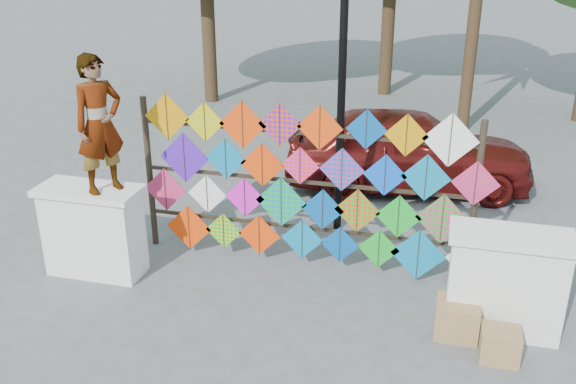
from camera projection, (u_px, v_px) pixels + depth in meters
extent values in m
plane|color=slate|center=(288.00, 290.00, 8.58)|extent=(80.00, 80.00, 0.00)
cube|color=white|center=(94.00, 233.00, 8.80)|extent=(1.30, 0.55, 1.20)
cube|color=white|center=(88.00, 190.00, 8.55)|extent=(1.40, 0.65, 0.08)
cube|color=white|center=(505.00, 285.00, 7.55)|extent=(1.30, 0.55, 1.20)
cube|color=white|center=(512.00, 236.00, 7.30)|extent=(1.40, 0.65, 0.08)
cylinder|color=black|center=(150.00, 173.00, 9.38)|extent=(0.09, 0.09, 2.30)
cylinder|color=black|center=(474.00, 205.00, 8.32)|extent=(0.09, 0.09, 2.30)
cube|color=black|center=(302.00, 227.00, 9.08)|extent=(4.60, 0.04, 0.04)
cube|color=black|center=(302.00, 182.00, 8.81)|extent=(4.60, 0.04, 0.04)
cube|color=black|center=(303.00, 133.00, 8.54)|extent=(4.60, 0.04, 0.04)
cube|color=orange|center=(167.00, 117.00, 8.89)|extent=(0.67, 0.01, 0.67)
cube|color=black|center=(167.00, 117.00, 8.88)|extent=(0.01, 0.01, 0.66)
cube|color=gold|center=(205.00, 122.00, 8.78)|extent=(0.57, 0.01, 0.57)
cube|color=black|center=(205.00, 122.00, 8.76)|extent=(0.01, 0.01, 0.56)
cube|color=#F8420B|center=(243.00, 125.00, 8.65)|extent=(0.68, 0.01, 0.68)
cube|color=black|center=(242.00, 125.00, 8.64)|extent=(0.01, 0.01, 0.66)
cube|color=#5019BE|center=(280.00, 125.00, 8.51)|extent=(0.60, 0.01, 0.60)
cube|color=black|center=(280.00, 125.00, 8.50)|extent=(0.01, 0.01, 0.59)
cube|color=#F8420B|center=(320.00, 128.00, 8.39)|extent=(0.62, 0.01, 0.62)
cube|color=black|center=(320.00, 128.00, 8.38)|extent=(0.01, 0.01, 0.61)
cube|color=#064FA1|center=(366.00, 129.00, 8.24)|extent=(0.54, 0.01, 0.54)
cube|color=black|center=(366.00, 130.00, 8.23)|extent=(0.01, 0.01, 0.53)
cube|color=orange|center=(407.00, 135.00, 8.13)|extent=(0.57, 0.01, 0.57)
cube|color=black|center=(407.00, 136.00, 8.12)|extent=(0.01, 0.01, 0.56)
cube|color=white|center=(450.00, 140.00, 8.01)|extent=(0.71, 0.01, 0.71)
cube|color=black|center=(450.00, 141.00, 8.00)|extent=(0.01, 0.01, 0.70)
cube|color=#5019BE|center=(184.00, 158.00, 9.02)|extent=(0.74, 0.01, 0.74)
cube|color=black|center=(184.00, 158.00, 9.01)|extent=(0.01, 0.01, 0.73)
cube|color=#0A78AE|center=(226.00, 159.00, 8.86)|extent=(0.60, 0.01, 0.60)
cube|color=black|center=(226.00, 159.00, 8.85)|extent=(0.01, 0.01, 0.59)
cube|color=#FD3E07|center=(262.00, 165.00, 8.76)|extent=(0.63, 0.01, 0.63)
cube|color=black|center=(262.00, 165.00, 8.75)|extent=(0.01, 0.01, 0.62)
cube|color=#F8420B|center=(300.00, 166.00, 8.62)|extent=(0.53, 0.01, 0.53)
cube|color=black|center=(300.00, 166.00, 8.61)|extent=(0.01, 0.01, 0.52)
cube|color=#CA2B5E|center=(342.00, 170.00, 8.49)|extent=(0.61, 0.01, 0.61)
cube|color=black|center=(342.00, 170.00, 8.48)|extent=(0.01, 0.01, 0.60)
cube|color=blue|center=(385.00, 175.00, 8.37)|extent=(0.58, 0.01, 0.58)
cube|color=black|center=(385.00, 176.00, 8.36)|extent=(0.01, 0.01, 0.57)
cube|color=#0A78AE|center=(426.00, 178.00, 8.24)|extent=(0.64, 0.01, 0.64)
cube|color=black|center=(426.00, 178.00, 8.23)|extent=(0.01, 0.01, 0.63)
cube|color=#CA2B5E|center=(476.00, 184.00, 8.10)|extent=(0.61, 0.01, 0.61)
cube|color=black|center=(476.00, 184.00, 8.09)|extent=(0.01, 0.01, 0.60)
cube|color=#CA2B5E|center=(166.00, 189.00, 9.25)|extent=(0.66, 0.01, 0.66)
cube|color=black|center=(165.00, 190.00, 9.24)|extent=(0.01, 0.01, 0.64)
cube|color=white|center=(207.00, 194.00, 9.11)|extent=(0.58, 0.01, 0.58)
cube|color=black|center=(207.00, 194.00, 9.10)|extent=(0.01, 0.01, 0.57)
cube|color=#F817D3|center=(245.00, 197.00, 8.97)|extent=(0.58, 0.01, 0.58)
cube|color=black|center=(245.00, 198.00, 8.96)|extent=(0.01, 0.01, 0.57)
cube|color=green|center=(281.00, 202.00, 8.85)|extent=(0.74, 0.01, 0.74)
cube|color=black|center=(281.00, 202.00, 8.84)|extent=(0.01, 0.01, 0.72)
cube|color=#064FA1|center=(323.00, 210.00, 8.74)|extent=(0.60, 0.01, 0.60)
cube|color=black|center=(322.00, 210.00, 8.73)|extent=(0.01, 0.01, 0.59)
cube|color=green|center=(357.00, 211.00, 8.62)|extent=(0.63, 0.01, 0.63)
cube|color=black|center=(357.00, 211.00, 8.60)|extent=(0.01, 0.01, 0.62)
cube|color=green|center=(398.00, 217.00, 8.50)|extent=(0.62, 0.01, 0.62)
cube|color=black|center=(398.00, 217.00, 8.49)|extent=(0.01, 0.01, 0.60)
cube|color=#CA2B5E|center=(442.00, 219.00, 8.35)|extent=(0.71, 0.01, 0.71)
cube|color=black|center=(442.00, 220.00, 8.34)|extent=(0.01, 0.01, 0.70)
cube|color=#FD3E07|center=(189.00, 228.00, 9.35)|extent=(0.70, 0.01, 0.70)
cube|color=black|center=(189.00, 228.00, 9.34)|extent=(0.01, 0.01, 0.68)
cube|color=green|center=(224.00, 231.00, 9.22)|extent=(0.55, 0.01, 0.55)
cube|color=black|center=(223.00, 231.00, 9.21)|extent=(0.01, 0.01, 0.54)
cube|color=#FD3E07|center=(259.00, 235.00, 9.10)|extent=(0.62, 0.01, 0.62)
cube|color=black|center=(259.00, 235.00, 9.09)|extent=(0.01, 0.01, 0.60)
cube|color=#0A78AE|center=(302.00, 239.00, 8.95)|extent=(0.60, 0.01, 0.60)
cube|color=black|center=(302.00, 239.00, 8.94)|extent=(0.01, 0.01, 0.59)
cube|color=#064FA1|center=(340.00, 245.00, 8.83)|extent=(0.54, 0.01, 0.54)
cube|color=black|center=(340.00, 245.00, 8.82)|extent=(0.01, 0.01, 0.53)
cube|color=green|center=(379.00, 249.00, 8.70)|extent=(0.57, 0.01, 0.57)
cube|color=black|center=(379.00, 249.00, 8.69)|extent=(0.01, 0.01, 0.56)
cube|color=#0A78AE|center=(418.00, 255.00, 8.59)|extent=(0.75, 0.01, 0.75)
cube|color=black|center=(418.00, 255.00, 8.58)|extent=(0.01, 0.01, 0.73)
cube|color=white|center=(468.00, 259.00, 8.43)|extent=(0.59, 0.01, 0.59)
cube|color=black|center=(468.00, 260.00, 8.42)|extent=(0.01, 0.01, 0.58)
cylinder|color=#45361D|center=(208.00, 29.00, 16.90)|extent=(0.36, 0.36, 3.85)
cylinder|color=#45361D|center=(388.00, 20.00, 17.59)|extent=(0.36, 0.36, 4.12)
cylinder|color=#45361D|center=(475.00, 10.00, 14.14)|extent=(0.28, 0.28, 5.50)
imported|color=#99999E|center=(99.00, 124.00, 8.12)|extent=(0.71, 0.78, 1.80)
imported|color=#510F0D|center=(408.00, 149.00, 11.61)|extent=(4.63, 2.47, 1.50)
cylinder|color=black|center=(341.00, 101.00, 9.48)|extent=(0.12, 0.12, 4.20)
cube|color=olive|center=(457.00, 318.00, 7.57)|extent=(0.50, 0.45, 0.45)
cube|color=olive|center=(500.00, 345.00, 7.17)|extent=(0.43, 0.39, 0.36)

